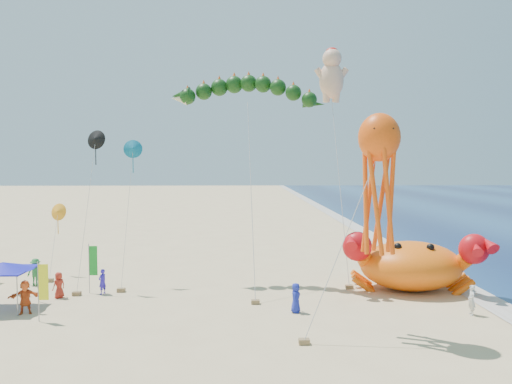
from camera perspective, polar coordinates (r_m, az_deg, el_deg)
ground at (r=31.38m, az=3.84°, el=-12.14°), size 320.00×320.00×0.00m
foam_strip at (r=34.62m, az=24.42°, el=-10.94°), size 320.00×320.00×0.00m
crab_inflatable at (r=34.68m, az=17.35°, el=-7.83°), size 9.06×6.57×3.97m
dragon_kite at (r=35.90m, az=-1.23°, el=10.95°), size 10.71×8.36×14.31m
cherub_kite at (r=39.53m, az=8.64°, el=13.17°), size 1.88×6.77×17.17m
octopus_kite at (r=24.83m, az=13.84°, el=2.16°), size 5.03×2.53×10.77m
canopy_blue at (r=32.26m, az=-26.96°, el=-7.61°), size 3.35×3.35×2.71m
feather_flags at (r=32.13m, az=-25.79°, el=-8.41°), size 8.00×5.84×3.20m
beachgoers at (r=32.07m, az=-17.36°, el=-10.31°), size 27.61×8.14×1.88m
small_kites at (r=35.77m, az=-22.30°, el=0.59°), size 10.46×11.87×10.61m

